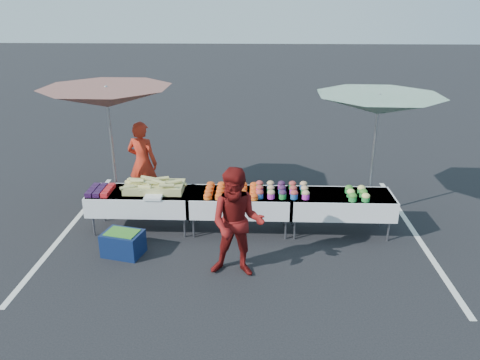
{
  "coord_description": "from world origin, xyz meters",
  "views": [
    {
      "loc": [
        0.3,
        -7.73,
        3.98
      ],
      "look_at": [
        0.0,
        0.0,
        1.0
      ],
      "focal_mm": 35.0,
      "sensor_mm": 36.0,
      "label": 1
    }
  ],
  "objects_px": {
    "vendor": "(143,163)",
    "table_right": "(340,203)",
    "umbrella_left": "(107,98)",
    "table_center": "(240,202)",
    "umbrella_right": "(379,105)",
    "table_left": "(141,200)",
    "storage_bin": "(123,243)",
    "customer": "(237,223)"
  },
  "relations": [
    {
      "from": "table_left",
      "to": "table_center",
      "type": "bearing_deg",
      "value": 0.0
    },
    {
      "from": "table_right",
      "to": "umbrella_left",
      "type": "bearing_deg",
      "value": 169.46
    },
    {
      "from": "umbrella_right",
      "to": "customer",
      "type": "bearing_deg",
      "value": -137.81
    },
    {
      "from": "customer",
      "to": "umbrella_left",
      "type": "xyz_separation_m",
      "value": [
        -2.51,
        2.25,
        1.42
      ]
    },
    {
      "from": "table_right",
      "to": "customer",
      "type": "bearing_deg",
      "value": -140.86
    },
    {
      "from": "storage_bin",
      "to": "table_right",
      "type": "bearing_deg",
      "value": 27.93
    },
    {
      "from": "vendor",
      "to": "umbrella_right",
      "type": "bearing_deg",
      "value": -171.03
    },
    {
      "from": "umbrella_left",
      "to": "table_left",
      "type": "bearing_deg",
      "value": -48.81
    },
    {
      "from": "table_left",
      "to": "vendor",
      "type": "bearing_deg",
      "value": 101.15
    },
    {
      "from": "table_left",
      "to": "table_right",
      "type": "relative_size",
      "value": 1.0
    },
    {
      "from": "table_left",
      "to": "table_center",
      "type": "distance_m",
      "value": 1.8
    },
    {
      "from": "storage_bin",
      "to": "table_center",
      "type": "bearing_deg",
      "value": 39.88
    },
    {
      "from": "table_left",
      "to": "customer",
      "type": "bearing_deg",
      "value": -38.75
    },
    {
      "from": "table_left",
      "to": "storage_bin",
      "type": "height_order",
      "value": "table_left"
    },
    {
      "from": "table_center",
      "to": "storage_bin",
      "type": "xyz_separation_m",
      "value": [
        -1.91,
        -0.94,
        -0.37
      ]
    },
    {
      "from": "table_right",
      "to": "umbrella_right",
      "type": "height_order",
      "value": "umbrella_right"
    },
    {
      "from": "table_left",
      "to": "customer",
      "type": "relative_size",
      "value": 1.07
    },
    {
      "from": "table_right",
      "to": "umbrella_left",
      "type": "relative_size",
      "value": 0.57
    },
    {
      "from": "table_left",
      "to": "storage_bin",
      "type": "relative_size",
      "value": 2.59
    },
    {
      "from": "table_center",
      "to": "umbrella_right",
      "type": "relative_size",
      "value": 0.6
    },
    {
      "from": "table_left",
      "to": "table_right",
      "type": "bearing_deg",
      "value": 0.0
    },
    {
      "from": "table_left",
      "to": "vendor",
      "type": "relative_size",
      "value": 1.07
    },
    {
      "from": "vendor",
      "to": "table_right",
      "type": "bearing_deg",
      "value": 176.62
    },
    {
      "from": "table_left",
      "to": "umbrella_right",
      "type": "distance_m",
      "value": 4.66
    },
    {
      "from": "table_center",
      "to": "customer",
      "type": "distance_m",
      "value": 1.48
    },
    {
      "from": "table_center",
      "to": "table_right",
      "type": "xyz_separation_m",
      "value": [
        1.8,
        0.0,
        0.0
      ]
    },
    {
      "from": "umbrella_left",
      "to": "umbrella_right",
      "type": "xyz_separation_m",
      "value": [
        5.0,
        0.0,
        -0.1
      ]
    },
    {
      "from": "table_center",
      "to": "umbrella_right",
      "type": "distance_m",
      "value": 3.08
    },
    {
      "from": "umbrella_left",
      "to": "customer",
      "type": "bearing_deg",
      "value": -41.9
    },
    {
      "from": "table_left",
      "to": "table_right",
      "type": "distance_m",
      "value": 3.6
    },
    {
      "from": "umbrella_left",
      "to": "vendor",
      "type": "bearing_deg",
      "value": 43.34
    },
    {
      "from": "vendor",
      "to": "customer",
      "type": "distance_m",
      "value": 3.38
    },
    {
      "from": "storage_bin",
      "to": "umbrella_right",
      "type": "bearing_deg",
      "value": 35.26
    },
    {
      "from": "table_right",
      "to": "storage_bin",
      "type": "xyz_separation_m",
      "value": [
        -3.71,
        -0.94,
        -0.37
      ]
    },
    {
      "from": "umbrella_right",
      "to": "storage_bin",
      "type": "height_order",
      "value": "umbrella_right"
    },
    {
      "from": "customer",
      "to": "umbrella_right",
      "type": "distance_m",
      "value": 3.61
    },
    {
      "from": "table_left",
      "to": "vendor",
      "type": "xyz_separation_m",
      "value": [
        -0.24,
        1.23,
        0.29
      ]
    },
    {
      "from": "table_left",
      "to": "table_center",
      "type": "relative_size",
      "value": 1.0
    },
    {
      "from": "vendor",
      "to": "umbrella_left",
      "type": "xyz_separation_m",
      "value": [
        -0.46,
        -0.43,
        1.41
      ]
    },
    {
      "from": "umbrella_left",
      "to": "storage_bin",
      "type": "height_order",
      "value": "umbrella_left"
    },
    {
      "from": "table_right",
      "to": "vendor",
      "type": "bearing_deg",
      "value": 162.23
    },
    {
      "from": "vendor",
      "to": "table_left",
      "type": "bearing_deg",
      "value": 115.55
    }
  ]
}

